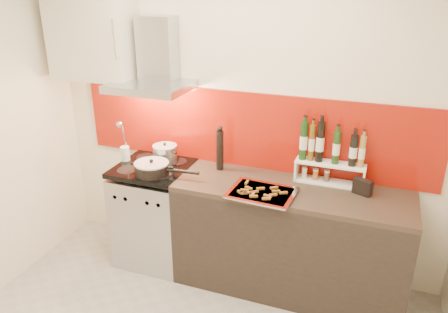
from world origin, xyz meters
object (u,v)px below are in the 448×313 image
at_px(counter, 289,239).
at_px(saute_pan, 153,168).
at_px(range_stove, 156,214).
at_px(pepper_mill, 220,149).
at_px(baking_tray, 262,193).
at_px(stock_pot, 165,154).

height_order(counter, saute_pan, saute_pan).
xyz_separation_m(range_stove, pepper_mill, (0.55, 0.15, 0.64)).
bearing_deg(counter, baking_tray, -136.88).
distance_m(range_stove, saute_pan, 0.54).
bearing_deg(saute_pan, counter, 7.60).
height_order(counter, stock_pot, stock_pot).
height_order(stock_pot, pepper_mill, pepper_mill).
relative_size(counter, stock_pot, 8.67).
bearing_deg(stock_pot, counter, -5.37).
relative_size(stock_pot, baking_tray, 0.41).
distance_m(counter, saute_pan, 1.24).
bearing_deg(pepper_mill, saute_pan, -147.70).
height_order(range_stove, baking_tray, baking_tray).
xyz_separation_m(range_stove, counter, (1.20, 0.00, 0.01)).
distance_m(saute_pan, baking_tray, 0.92).
height_order(stock_pot, saute_pan, stock_pot).
bearing_deg(range_stove, stock_pot, 58.81).
bearing_deg(baking_tray, stock_pot, 162.97).
relative_size(range_stove, stock_pot, 4.38).
height_order(saute_pan, baking_tray, saute_pan).
distance_m(range_stove, baking_tray, 1.13).
xyz_separation_m(stock_pot, pepper_mill, (0.49, 0.04, 0.10)).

